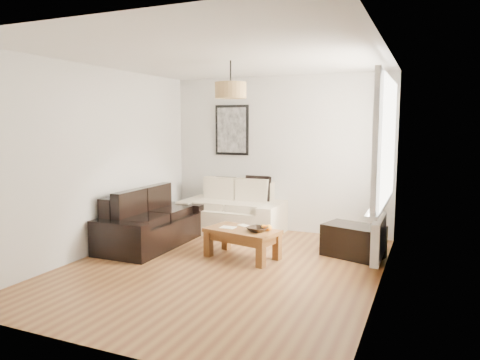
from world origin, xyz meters
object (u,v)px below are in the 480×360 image
at_px(loveseat_cream, 232,208).
at_px(coffee_table, 242,243).
at_px(ottoman, 353,241).
at_px(sofa_leather, 152,219).

bearing_deg(loveseat_cream, coffee_table, -61.08).
height_order(coffee_table, ottoman, ottoman).
bearing_deg(ottoman, sofa_leather, -168.72).
distance_m(sofa_leather, coffee_table, 1.53).
bearing_deg(ottoman, loveseat_cream, 163.39).
xyz_separation_m(loveseat_cream, sofa_leather, (-0.78, -1.20, -0.03)).
bearing_deg(coffee_table, ottoman, 25.87).
height_order(sofa_leather, ottoman, sofa_leather).
height_order(loveseat_cream, coffee_table, loveseat_cream).
bearing_deg(ottoman, coffee_table, -154.13).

